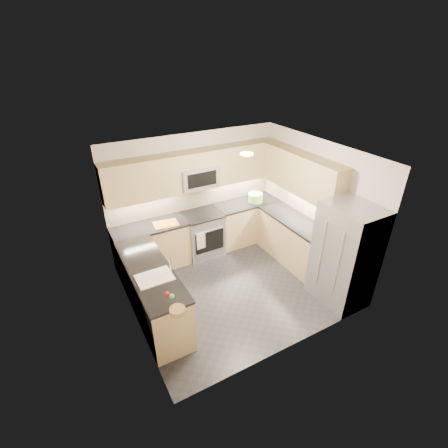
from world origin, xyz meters
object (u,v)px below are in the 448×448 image
at_px(refrigerator, 345,255).
at_px(fruit_basket, 177,311).
at_px(utensil_bowl, 255,198).
at_px(cutting_board, 166,224).
at_px(microwave, 198,176).
at_px(gas_range, 203,234).

xyz_separation_m(refrigerator, fruit_basket, (-2.92, 0.08, 0.08)).
relative_size(utensil_bowl, cutting_board, 0.70).
bearing_deg(cutting_board, microwave, 13.66).
bearing_deg(microwave, refrigerator, -60.38).
height_order(microwave, utensil_bowl, microwave).
distance_m(utensil_bowl, fruit_basket, 3.58).
bearing_deg(utensil_bowl, microwave, 172.47).
xyz_separation_m(cutting_board, fruit_basket, (-0.68, -2.28, 0.03)).
bearing_deg(fruit_basket, cutting_board, 73.45).
bearing_deg(microwave, gas_range, -90.00).
distance_m(utensil_bowl, cutting_board, 2.06).
height_order(gas_range, utensil_bowl, utensil_bowl).
bearing_deg(cutting_board, fruit_basket, -106.55).
bearing_deg(microwave, cutting_board, -166.34).
bearing_deg(refrigerator, fruit_basket, 178.50).
xyz_separation_m(gas_range, cutting_board, (-0.79, -0.07, 0.49)).
xyz_separation_m(gas_range, microwave, (0.00, 0.12, 1.24)).
bearing_deg(fruit_basket, utensil_bowl, 40.09).
relative_size(microwave, fruit_basket, 3.70).
xyz_separation_m(microwave, fruit_basket, (-1.47, -2.47, -0.72)).
height_order(microwave, fruit_basket, microwave).
bearing_deg(utensil_bowl, gas_range, 178.07).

